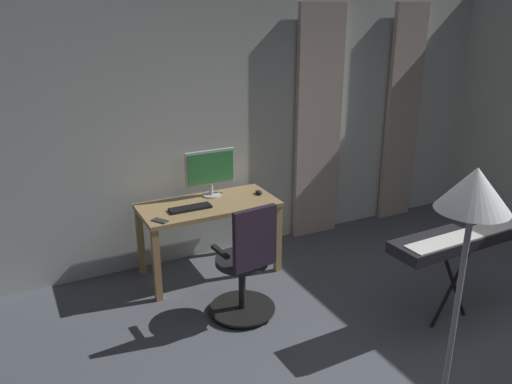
{
  "coord_description": "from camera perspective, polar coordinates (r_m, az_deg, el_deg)",
  "views": [
    {
      "loc": [
        2.5,
        1.68,
        2.48
      ],
      "look_at": [
        0.67,
        -1.94,
        1.0
      ],
      "focal_mm": 36.32,
      "sensor_mm": 36.0,
      "label": 1
    }
  ],
  "objects": [
    {
      "name": "computer_monitor",
      "position": [
        4.97,
        -5.03,
        2.46
      ],
      "size": [
        0.5,
        0.18,
        0.45
      ],
      "color": "silver",
      "rests_on": "desk"
    },
    {
      "name": "piano_keyboard",
      "position": [
        4.36,
        21.56,
        -4.89
      ],
      "size": [
        1.24,
        0.36,
        0.81
      ],
      "rotation": [
        0.0,
        0.0,
        0.03
      ],
      "color": "black",
      "rests_on": "ground"
    },
    {
      "name": "curtain_left_panel",
      "position": [
        6.35,
        15.82,
        8.11
      ],
      "size": [
        0.45,
        0.06,
        2.49
      ],
      "primitive_type": "cube",
      "color": "#BFAEA0",
      "rests_on": "ground"
    },
    {
      "name": "floor_lamp",
      "position": [
        2.62,
        22.5,
        -2.89
      ],
      "size": [
        0.35,
        0.35,
        1.78
      ],
      "color": "black",
      "rests_on": "ground"
    },
    {
      "name": "back_room_partition",
      "position": [
        5.43,
        1.29,
        7.92
      ],
      "size": [
        5.51,
        0.1,
        2.68
      ],
      "primitive_type": "cube",
      "color": "silver",
      "rests_on": "ground"
    },
    {
      "name": "cell_phone_by_monitor",
      "position": [
        4.52,
        -10.52,
        -3.13
      ],
      "size": [
        0.14,
        0.16,
        0.01
      ],
      "primitive_type": "cube",
      "rotation": [
        0.0,
        0.0,
        0.58
      ],
      "color": "#333338",
      "rests_on": "desk"
    },
    {
      "name": "desk",
      "position": [
        4.9,
        -5.23,
        -2.41
      ],
      "size": [
        1.28,
        0.61,
        0.72
      ],
      "color": "tan",
      "rests_on": "ground"
    },
    {
      "name": "computer_keyboard",
      "position": [
        4.73,
        -7.25,
        -1.77
      ],
      "size": [
        0.39,
        0.12,
        0.02
      ],
      "primitive_type": "cube",
      "color": "black",
      "rests_on": "desk"
    },
    {
      "name": "computer_mouse",
      "position": [
        5.06,
        0.32,
        -0.04
      ],
      "size": [
        0.06,
        0.1,
        0.04
      ],
      "primitive_type": "ellipsoid",
      "color": "#232328",
      "rests_on": "desk"
    },
    {
      "name": "office_chair",
      "position": [
        4.25,
        -1.1,
        -8.26
      ],
      "size": [
        0.56,
        0.56,
        1.02
      ],
      "rotation": [
        0.0,
        0.0,
        3.24
      ],
      "color": "black",
      "rests_on": "ground"
    },
    {
      "name": "curtain_right_panel",
      "position": [
        5.63,
        6.88,
        7.28
      ],
      "size": [
        0.55,
        0.06,
        2.49
      ],
      "primitive_type": "cube",
      "color": "#BFAEA0",
      "rests_on": "ground"
    }
  ]
}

